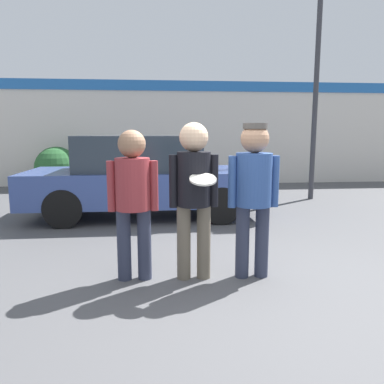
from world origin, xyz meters
TOP-DOWN VIEW (x-y plane):
  - ground_plane at (0.00, 0.00)m, footprint 56.00×56.00m
  - storefront_building at (0.00, 7.85)m, footprint 24.00×0.22m
  - person_left at (-1.02, 0.18)m, footprint 0.54×0.37m
  - person_middle_with_frisbee at (-0.37, 0.14)m, footprint 0.53×0.57m
  - person_right at (0.28, 0.12)m, footprint 0.56×0.39m
  - parked_car_near at (-1.01, 3.36)m, footprint 4.35×1.80m
  - street_lamp at (3.26, 4.86)m, footprint 1.58×0.35m
  - shrub at (-3.54, 7.06)m, footprint 1.21×1.21m

SIDE VIEW (x-z plane):
  - ground_plane at x=0.00m, z-range 0.00..0.00m
  - shrub at x=-3.54m, z-range 0.00..1.21m
  - parked_car_near at x=-1.01m, z-range 0.00..1.54m
  - person_left at x=-1.02m, z-range 0.15..1.78m
  - person_middle_with_frisbee at x=-0.37m, z-range 0.17..1.87m
  - person_right at x=0.28m, z-range 0.18..1.88m
  - storefront_building at x=0.00m, z-range 0.03..3.17m
  - street_lamp at x=3.26m, z-range 0.72..7.25m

